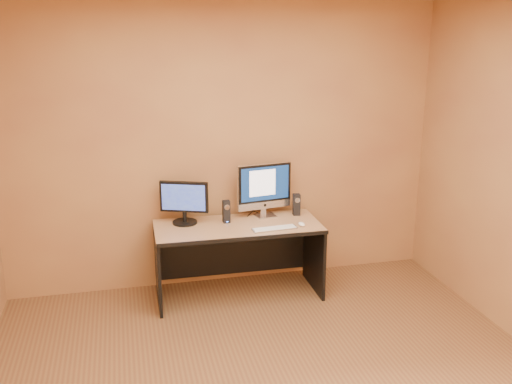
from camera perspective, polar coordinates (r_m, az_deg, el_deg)
walls at (r=3.34m, az=3.00°, el=-2.28°), size 4.00×4.00×2.60m
desk at (r=5.16m, az=-1.78°, el=-6.87°), size 1.47×0.66×0.68m
imac at (r=5.20m, az=0.94°, el=0.20°), size 0.54×0.27×0.50m
second_monitor at (r=5.06m, az=-7.19°, el=-1.07°), size 0.49×0.36×0.38m
speaker_left at (r=5.09m, az=-2.99°, el=-1.96°), size 0.06×0.07×0.20m
speaker_right at (r=5.29m, az=4.07°, el=-1.25°), size 0.07×0.07×0.20m
keyboard at (r=4.93m, az=1.86°, el=-3.66°), size 0.40×0.14×0.02m
mouse at (r=5.03m, az=4.58°, el=-3.21°), size 0.06×0.10×0.03m
cable_a at (r=5.35m, az=0.21°, el=-2.11°), size 0.07×0.19×0.01m
cable_b at (r=5.33m, az=-0.58°, el=-2.17°), size 0.09×0.14×0.01m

